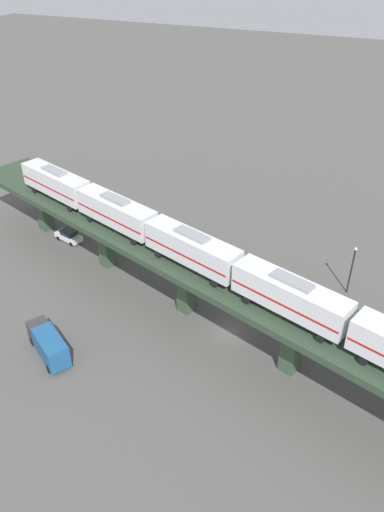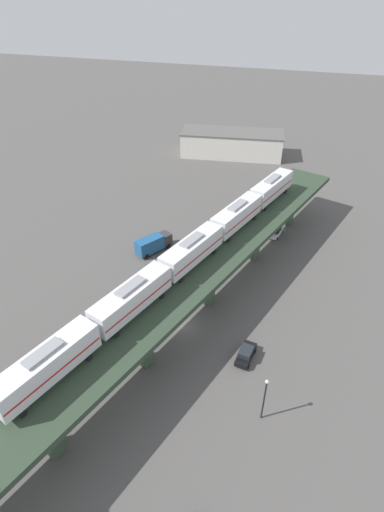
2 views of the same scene
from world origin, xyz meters
The scene contains 7 objects.
ground_plane centered at (0.00, 0.00, 0.00)m, with size 400.00×400.00×0.00m, color #514F4C.
elevated_viaduct centered at (-0.06, -0.18, 6.98)m, with size 37.17×89.91×8.14m.
subway_train centered at (0.05, 4.57, 10.68)m, with size 22.46×60.06×4.45m.
street_car_black centered at (10.17, -3.42, 0.94)m, with size 2.42×4.61×1.89m.
street_car_white centered at (9.90, 29.25, 0.94)m, with size 2.75×4.69×1.89m.
delivery_truck centered at (-11.34, 16.88, 1.76)m, with size 5.69×7.31×3.20m.
street_lamp centered at (13.64, -11.66, 4.11)m, with size 0.44×0.44×6.94m.
Camera 1 is at (-42.12, -13.73, 39.98)m, focal length 35.00 mm.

